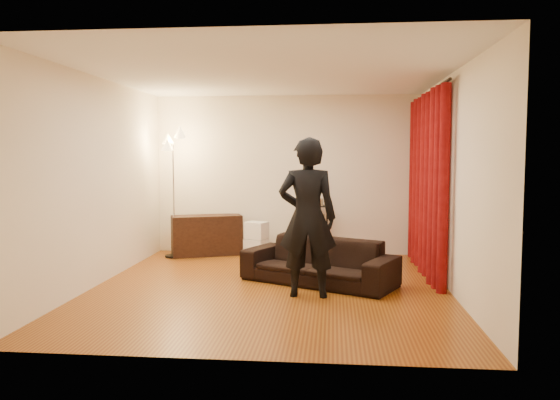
# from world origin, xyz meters

# --- Properties ---
(floor) EXTENTS (5.00, 5.00, 0.00)m
(floor) POSITION_xyz_m (0.00, 0.00, 0.00)
(floor) COLOR #925718
(floor) RESTS_ON ground
(ceiling) EXTENTS (5.00, 5.00, 0.00)m
(ceiling) POSITION_xyz_m (0.00, 0.00, 2.70)
(ceiling) COLOR white
(ceiling) RESTS_ON ground
(wall_back) EXTENTS (5.00, 0.00, 5.00)m
(wall_back) POSITION_xyz_m (0.00, 2.50, 1.35)
(wall_back) COLOR #FAEBCF
(wall_back) RESTS_ON ground
(wall_front) EXTENTS (5.00, 0.00, 5.00)m
(wall_front) POSITION_xyz_m (0.00, -2.50, 1.35)
(wall_front) COLOR #FAEBCF
(wall_front) RESTS_ON ground
(wall_left) EXTENTS (0.00, 5.00, 5.00)m
(wall_left) POSITION_xyz_m (-2.25, 0.00, 1.35)
(wall_left) COLOR #FAEBCF
(wall_left) RESTS_ON ground
(wall_right) EXTENTS (0.00, 5.00, 5.00)m
(wall_right) POSITION_xyz_m (2.25, 0.00, 1.35)
(wall_right) COLOR #FAEBCF
(wall_right) RESTS_ON ground
(curtain_rod) EXTENTS (0.04, 2.65, 0.04)m
(curtain_rod) POSITION_xyz_m (2.15, 1.12, 2.58)
(curtain_rod) COLOR black
(curtain_rod) RESTS_ON wall_right
(curtain) EXTENTS (0.22, 2.65, 2.55)m
(curtain) POSITION_xyz_m (2.13, 1.12, 1.28)
(curtain) COLOR maroon
(curtain) RESTS_ON ground
(sofa) EXTENTS (2.15, 1.60, 0.59)m
(sofa) POSITION_xyz_m (0.62, 0.29, 0.29)
(sofa) COLOR black
(sofa) RESTS_ON ground
(person) EXTENTS (0.70, 0.46, 1.90)m
(person) POSITION_xyz_m (0.49, -0.39, 0.95)
(person) COLOR black
(person) RESTS_ON ground
(media_cabinet) EXTENTS (1.24, 0.83, 0.68)m
(media_cabinet) POSITION_xyz_m (-1.33, 2.15, 0.34)
(media_cabinet) COLOR black
(media_cabinet) RESTS_ON ground
(storage_boxes) EXTENTS (0.43, 0.40, 0.58)m
(storage_boxes) POSITION_xyz_m (-0.49, 2.17, 0.29)
(storage_boxes) COLOR white
(storage_boxes) RESTS_ON ground
(wire_shelf) EXTENTS (0.46, 0.33, 0.98)m
(wire_shelf) POSITION_xyz_m (0.48, 2.22, 0.49)
(wire_shelf) COLOR black
(wire_shelf) RESTS_ON ground
(floor_lamp) EXTENTS (0.44, 0.44, 2.07)m
(floor_lamp) POSITION_xyz_m (-1.82, 1.93, 1.04)
(floor_lamp) COLOR silver
(floor_lamp) RESTS_ON ground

